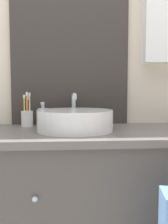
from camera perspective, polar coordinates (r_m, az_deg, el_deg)
name	(u,v)px	position (r m, az deg, el deg)	size (l,w,h in m)	color
wall_back	(96,57)	(1.61, 2.72, 12.49)	(3.20, 0.18, 2.50)	beige
vanity_counter	(96,209)	(1.43, 2.86, -21.32)	(1.29, 0.57, 0.86)	#4C4742
sink_basin	(75,120)	(1.29, -2.03, -1.77)	(0.39, 0.44, 0.19)	white
toothbrush_holder	(27,117)	(1.48, -12.86, -1.17)	(0.07, 0.07, 0.20)	silver
soap_dispenser	(43,116)	(1.49, -9.35, -1.00)	(0.06, 0.06, 0.14)	white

